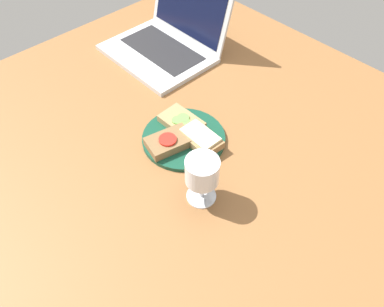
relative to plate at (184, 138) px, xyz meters
The scene contains 7 objects.
wooden_table 3.86cm from the plate, 68.09° to the right, with size 140.00×140.00×3.00cm, color brown.
plate is the anchor object (origin of this frame).
sandwich_with_tomato 5.13cm from the plate, 94.83° to the right, with size 9.73×13.09×3.02cm.
sandwich_with_cheese 5.13cm from the plate, 24.98° to the left, with size 12.21×7.87×2.98cm.
sandwich_with_cucumber 4.99cm from the plate, 144.92° to the left, with size 12.05×8.00×2.39cm.
wine_glass 20.89cm from the plate, 29.68° to the right, with size 7.76×7.76×13.02cm.
laptop 42.94cm from the plate, 144.73° to the left, with size 34.84×31.52×22.93cm.
Camera 1 is at (50.60, -42.66, 77.56)cm, focal length 35.00 mm.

